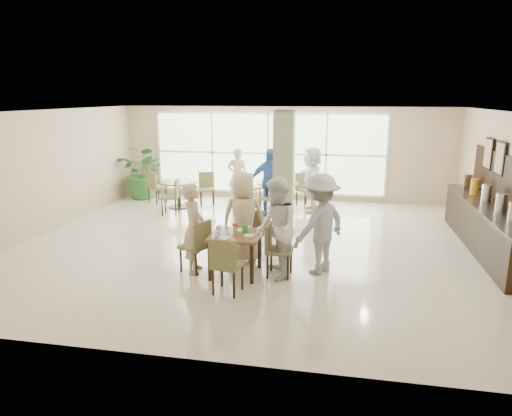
% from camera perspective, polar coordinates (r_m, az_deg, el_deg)
% --- Properties ---
extents(ground, '(10.00, 10.00, 0.00)m').
position_cam_1_polar(ground, '(9.86, 0.15, -4.51)').
color(ground, beige).
rests_on(ground, ground).
extents(room_shell, '(10.00, 10.00, 10.00)m').
position_cam_1_polar(room_shell, '(9.46, 0.16, 5.32)').
color(room_shell, white).
rests_on(room_shell, ground).
extents(window_bank, '(7.00, 0.04, 7.00)m').
position_cam_1_polar(window_bank, '(13.94, 1.50, 6.82)').
color(window_bank, silver).
rests_on(window_bank, ground).
extents(column, '(0.45, 0.45, 2.80)m').
position_cam_1_polar(column, '(10.62, 3.47, 4.58)').
color(column, '#79835B').
rests_on(column, ground).
extents(main_table, '(0.87, 0.87, 0.75)m').
position_cam_1_polar(main_table, '(8.05, -2.59, -3.96)').
color(main_table, brown).
rests_on(main_table, ground).
extents(round_table_left, '(1.07, 1.07, 0.75)m').
position_cam_1_polar(round_table_left, '(13.13, -9.66, 2.50)').
color(round_table_left, brown).
rests_on(round_table_left, ground).
extents(round_table_right, '(1.17, 1.17, 0.75)m').
position_cam_1_polar(round_table_right, '(12.83, 2.71, 2.52)').
color(round_table_right, brown).
rests_on(round_table_right, ground).
extents(chairs_main_table, '(2.07, 2.10, 0.95)m').
position_cam_1_polar(chairs_main_table, '(8.12, -2.29, -5.08)').
color(chairs_main_table, olive).
rests_on(chairs_main_table, ground).
extents(chairs_table_left, '(2.15, 1.79, 0.95)m').
position_cam_1_polar(chairs_table_left, '(13.18, -9.72, 2.14)').
color(chairs_table_left, olive).
rests_on(chairs_table_left, ground).
extents(chairs_table_right, '(2.21, 1.90, 0.95)m').
position_cam_1_polar(chairs_table_right, '(12.86, 2.45, 2.04)').
color(chairs_table_right, olive).
rests_on(chairs_table_right, ground).
extents(tabletop_clutter, '(0.75, 0.72, 0.21)m').
position_cam_1_polar(tabletop_clutter, '(8.01, -2.72, -2.83)').
color(tabletop_clutter, white).
rests_on(tabletop_clutter, main_table).
extents(buffet_counter, '(0.64, 4.70, 1.95)m').
position_cam_1_polar(buffet_counter, '(10.47, 26.91, -1.80)').
color(buffet_counter, black).
rests_on(buffet_counter, ground).
extents(framed_art_a, '(0.05, 0.55, 0.70)m').
position_cam_1_polar(framed_art_a, '(10.77, 28.22, 5.52)').
color(framed_art_a, black).
rests_on(framed_art_a, ground).
extents(framed_art_b, '(0.05, 0.55, 0.70)m').
position_cam_1_polar(framed_art_b, '(11.53, 27.07, 6.09)').
color(framed_art_b, black).
rests_on(framed_art_b, ground).
extents(potted_plant, '(1.70, 1.70, 1.63)m').
position_cam_1_polar(potted_plant, '(14.49, -13.79, 4.37)').
color(potted_plant, '#29682B').
rests_on(potted_plant, ground).
extents(teen_left, '(0.48, 0.65, 1.63)m').
position_cam_1_polar(teen_left, '(8.20, -7.78, -2.52)').
color(teen_left, tan).
rests_on(teen_left, ground).
extents(teen_far, '(0.86, 0.50, 1.71)m').
position_cam_1_polar(teen_far, '(8.65, -1.52, -1.25)').
color(teen_far, tan).
rests_on(teen_far, ground).
extents(teen_right, '(0.90, 1.02, 1.77)m').
position_cam_1_polar(teen_right, '(7.85, 2.54, -2.61)').
color(teen_right, white).
rests_on(teen_right, ground).
extents(teen_standing, '(1.25, 1.33, 1.80)m').
position_cam_1_polar(teen_standing, '(8.15, 8.02, -1.99)').
color(teen_standing, '#9B9B9D').
rests_on(teen_standing, ground).
extents(adult_a, '(1.12, 0.74, 1.78)m').
position_cam_1_polar(adult_a, '(12.06, 1.70, 3.27)').
color(adult_a, '#3C67B4').
rests_on(adult_a, ground).
extents(adult_b, '(1.02, 1.75, 1.77)m').
position_cam_1_polar(adult_b, '(12.58, 7.00, 3.58)').
color(adult_b, white).
rests_on(adult_b, ground).
extents(adult_standing, '(0.67, 0.52, 1.64)m').
position_cam_1_polar(adult_standing, '(13.45, -2.31, 4.05)').
color(adult_standing, tan).
rests_on(adult_standing, ground).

